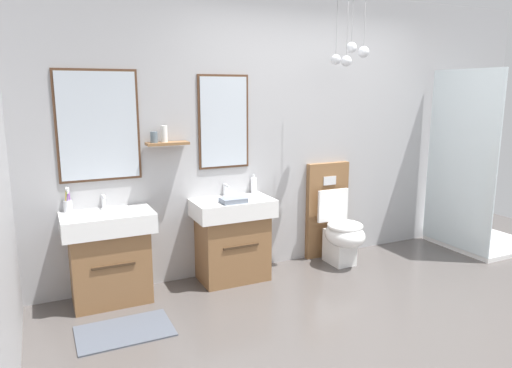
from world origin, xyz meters
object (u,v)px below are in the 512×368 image
Objects in this scene: toilet at (336,225)px; shower_tray at (475,212)px; folded_hand_towel at (233,200)px; toothbrush_cup at (68,205)px; vanity_sink_left at (110,254)px; vanity_sink_right at (232,237)px; soap_dispenser at (254,185)px.

toilet is 0.51× the size of shower_tray.
shower_tray is at bearing -3.77° from folded_hand_towel.
toilet reaches higher than toothbrush_cup.
vanity_sink_left is 3.89m from shower_tray.
shower_tray is at bearing -6.43° from vanity_sink_right.
vanity_sink_right is 2.80m from shower_tray.
vanity_sink_left is 0.52m from toothbrush_cup.
vanity_sink_left is 3.68× the size of toothbrush_cup.
folded_hand_towel is (1.05, -0.13, 0.38)m from vanity_sink_left.
shower_tray is (3.88, -0.31, -0.00)m from vanity_sink_left.
vanity_sink_left is 1.09m from vanity_sink_right.
vanity_sink_left is 1.00× the size of vanity_sink_right.
toilet is 1.25m from folded_hand_towel.
toilet is at bearing -0.60° from vanity_sink_right.
vanity_sink_left is at bearing 175.37° from shower_tray.
toothbrush_cup is at bearing 152.02° from vanity_sink_left.
folded_hand_towel reaches higher than vanity_sink_right.
vanity_sink_right is 0.39× the size of shower_tray.
shower_tray is at bearing -6.35° from toothbrush_cup.
folded_hand_towel is at bearing -11.71° from toothbrush_cup.
folded_hand_towel is at bearing -174.37° from toilet.
soap_dispenser is 0.44m from folded_hand_towel.
toothbrush_cup is 1.36m from folded_hand_towel.
shower_tray is at bearing -4.63° from vanity_sink_left.
folded_hand_towel is at bearing -139.03° from soap_dispenser.
toothbrush_cup is at bearing 173.82° from vanity_sink_right.
toothbrush_cup is 0.94× the size of folded_hand_towel.
vanity_sink_left is 0.76× the size of toilet.
toothbrush_cup is at bearing -179.64° from soap_dispenser.
soap_dispenser reaches higher than vanity_sink_left.
vanity_sink_right is 4.21× the size of soap_dispenser.
toilet reaches higher than vanity_sink_left.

